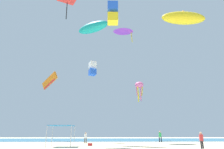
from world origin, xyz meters
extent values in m
cube|color=teal|center=(0.00, 29.92, 0.01)|extent=(110.00, 22.75, 0.03)
cylinder|color=#B2B2B7|center=(-7.98, 3.68, 1.18)|extent=(0.07, 0.07, 2.37)
cylinder|color=#B2B2B7|center=(-5.25, 3.68, 1.18)|extent=(0.07, 0.07, 2.37)
cylinder|color=#B2B2B7|center=(-7.98, 6.39, 1.18)|extent=(0.07, 0.07, 2.37)
cylinder|color=#B2B2B7|center=(-5.25, 6.39, 1.18)|extent=(0.07, 0.07, 2.37)
cube|color=#1972B7|center=(-6.61, 5.03, 2.40)|extent=(2.80, 2.78, 0.06)
cylinder|color=brown|center=(-4.56, 13.47, 0.38)|extent=(0.15, 0.15, 0.76)
cylinder|color=brown|center=(-4.32, 13.30, 0.38)|extent=(0.15, 0.15, 0.76)
cylinder|color=white|center=(-4.44, 13.38, 1.09)|extent=(0.40, 0.40, 0.66)
sphere|color=tan|center=(-4.44, 13.38, 1.54)|extent=(0.25, 0.25, 0.25)
cylinder|color=black|center=(8.05, 16.37, 0.43)|extent=(0.17, 0.17, 0.85)
cylinder|color=black|center=(8.35, 16.21, 0.43)|extent=(0.17, 0.17, 0.85)
cylinder|color=green|center=(8.20, 16.29, 1.22)|extent=(0.44, 0.44, 0.74)
sphere|color=tan|center=(8.20, 16.29, 1.73)|extent=(0.28, 0.28, 0.28)
cylinder|color=black|center=(8.73, 1.72, 0.38)|extent=(0.15, 0.15, 0.76)
cylinder|color=black|center=(8.48, 1.55, 0.38)|extent=(0.15, 0.15, 0.76)
cylinder|color=red|center=(8.61, 1.64, 1.09)|extent=(0.40, 0.40, 0.66)
sphere|color=tan|center=(8.61, 1.64, 1.54)|extent=(0.25, 0.25, 0.25)
cube|color=red|center=(-3.30, 6.92, 0.16)|extent=(0.56, 0.36, 0.32)
cube|color=white|center=(-3.30, 6.92, 0.34)|extent=(0.57, 0.37, 0.03)
ellipsoid|color=teal|center=(-3.62, 11.08, 18.88)|extent=(6.14, 4.94, 1.99)
cone|color=blue|center=(-3.62, 11.08, 19.82)|extent=(1.26, 1.28, 0.75)
cube|color=white|center=(-3.92, 17.99, 14.48)|extent=(1.66, 1.70, 1.20)
cube|color=blue|center=(-3.92, 17.99, 12.94)|extent=(1.66, 1.70, 1.20)
cube|color=orange|center=(-13.71, 24.07, 12.66)|extent=(4.31, 4.06, 3.40)
cube|color=red|center=(-13.71, 24.07, 11.92)|extent=(3.10, 3.14, 1.87)
cone|color=purple|center=(2.12, 16.85, 21.63)|extent=(4.32, 4.37, 1.20)
cylinder|color=yellow|center=(3.82, 17.00, 20.35)|extent=(0.23, 0.99, 3.05)
ellipsoid|color=pink|center=(6.33, 24.51, 12.03)|extent=(2.19, 2.19, 1.38)
cylinder|color=pink|center=(5.76, 24.60, 10.55)|extent=(0.42, 0.25, 2.13)
cylinder|color=yellow|center=(5.96, 24.06, 10.23)|extent=(0.39, 0.42, 2.77)
cylinder|color=pink|center=(6.54, 23.96, 9.91)|extent=(0.33, 0.53, 3.40)
cylinder|color=yellow|center=(6.91, 24.41, 10.55)|extent=(0.42, 0.25, 2.13)
cylinder|color=pink|center=(6.70, 24.96, 10.23)|extent=(0.39, 0.42, 2.77)
cylinder|color=yellow|center=(6.13, 25.05, 9.91)|extent=(0.33, 0.53, 3.40)
cylinder|color=black|center=(-7.88, 9.21, 20.79)|extent=(0.18, 0.18, 3.08)
ellipsoid|color=yellow|center=(12.72, 12.04, 21.67)|extent=(8.13, 2.82, 2.67)
cone|color=orange|center=(12.72, 12.04, 22.93)|extent=(1.20, 1.31, 1.00)
cube|color=blue|center=(-0.50, 5.09, 18.78)|extent=(1.49, 1.51, 1.33)
cube|color=yellow|center=(-0.50, 5.09, 16.99)|extent=(1.49, 1.51, 1.33)
camera|label=1|loc=(-1.59, -20.28, 1.58)|focal=32.73mm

